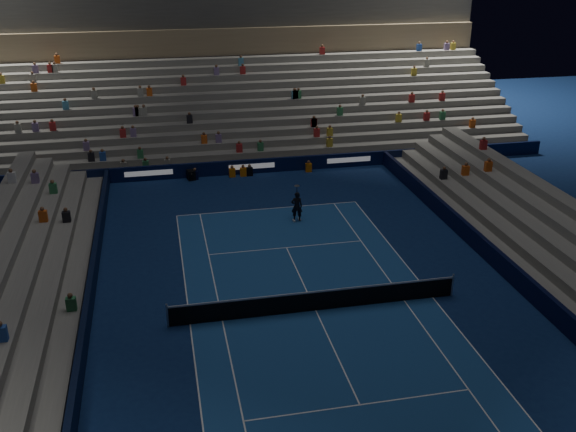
# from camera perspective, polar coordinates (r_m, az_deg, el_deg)

# --- Properties ---
(ground) EXTENTS (90.00, 90.00, 0.00)m
(ground) POSITION_cam_1_polar(r_m,az_deg,el_deg) (28.71, 2.46, -8.33)
(ground) COLOR #0C1F4B
(ground) RESTS_ON ground
(court_surface) EXTENTS (10.97, 23.77, 0.01)m
(court_surface) POSITION_cam_1_polar(r_m,az_deg,el_deg) (28.70, 2.46, -8.32)
(court_surface) COLOR navy
(court_surface) RESTS_ON ground
(sponsor_barrier_far) EXTENTS (44.00, 0.25, 1.00)m
(sponsor_barrier_far) POSITION_cam_1_polar(r_m,az_deg,el_deg) (45.03, -3.24, 4.40)
(sponsor_barrier_far) COLOR #081032
(sponsor_barrier_far) RESTS_ON ground
(sponsor_barrier_east) EXTENTS (0.25, 37.00, 1.00)m
(sponsor_barrier_east) POSITION_cam_1_polar(r_m,az_deg,el_deg) (31.98, 19.66, -5.24)
(sponsor_barrier_east) COLOR black
(sponsor_barrier_east) RESTS_ON ground
(sponsor_barrier_west) EXTENTS (0.25, 37.00, 1.00)m
(sponsor_barrier_west) POSITION_cam_1_polar(r_m,az_deg,el_deg) (28.00, -17.43, -9.20)
(sponsor_barrier_west) COLOR black
(sponsor_barrier_west) RESTS_ON ground
(grandstand_main) EXTENTS (44.00, 15.20, 11.20)m
(grandstand_main) POSITION_cam_1_polar(r_m,az_deg,el_deg) (53.23, -4.88, 10.53)
(grandstand_main) COLOR slate
(grandstand_main) RESTS_ON ground
(tennis_net) EXTENTS (12.90, 0.10, 1.10)m
(tennis_net) POSITION_cam_1_polar(r_m,az_deg,el_deg) (28.45, 2.48, -7.46)
(tennis_net) COLOR #B2B2B7
(tennis_net) RESTS_ON ground
(tennis_player) EXTENTS (0.70, 0.51, 1.79)m
(tennis_player) POSITION_cam_1_polar(r_m,az_deg,el_deg) (37.06, 0.78, 0.84)
(tennis_player) COLOR black
(tennis_player) RESTS_ON ground
(broadcast_camera) EXTENTS (0.60, 1.01, 0.66)m
(broadcast_camera) POSITION_cam_1_polar(r_m,az_deg,el_deg) (44.24, -8.54, 3.60)
(broadcast_camera) COLOR black
(broadcast_camera) RESTS_ON ground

